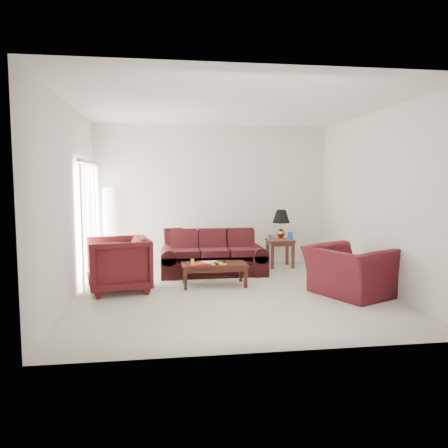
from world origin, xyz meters
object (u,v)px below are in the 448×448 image
end_table (280,253)px  armchair_right (350,271)px  floor_lamp (109,229)px  armchair_left (119,264)px  sofa (213,253)px  coffee_table (214,274)px

end_table → armchair_right: 2.46m
floor_lamp → armchair_right: floor_lamp is taller
armchair_left → end_table: bearing=105.9°
floor_lamp → armchair_left: 1.86m
armchair_left → floor_lamp: bearing=179.8°
sofa → floor_lamp: bearing=157.7°
sofa → coffee_table: bearing=-98.9°
sofa → armchair_left: armchair_left is taller
floor_lamp → end_table: bearing=-2.5°
sofa → end_table: bearing=18.0°
armchair_right → sofa: bearing=21.8°
end_table → armchair_left: armchair_left is taller
armchair_left → coffee_table: (1.61, 0.17, -0.26)m
armchair_left → armchair_right: armchair_left is taller
armchair_right → coffee_table: (-2.06, 0.96, -0.20)m
armchair_right → coffee_table: 2.28m
armchair_left → coffee_table: 1.64m
armchair_left → sofa: bearing=110.7°
end_table → floor_lamp: floor_lamp is taller
end_table → armchair_right: size_ratio=0.49×
coffee_table → sofa: bearing=93.7°
armchair_right → coffee_table: armchair_right is taller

